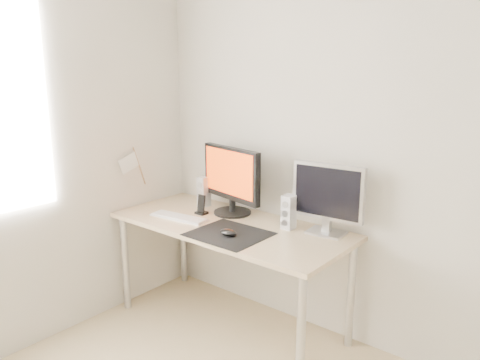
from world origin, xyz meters
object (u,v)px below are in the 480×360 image
Objects in this scene: second_monitor at (328,196)px; speaker_right at (289,212)px; mouse at (228,232)px; main_monitor at (231,178)px; speaker_left at (204,192)px; phone_dock at (201,208)px; desk at (229,235)px; keyboard at (179,217)px.

second_monitor is 2.08× the size of speaker_right.
main_monitor reaches higher than mouse.
mouse is 0.53× the size of speaker_left.
second_monitor is at bearing 16.80° from speaker_right.
phone_dock is (0.12, -0.15, -0.07)m from speaker_left.
second_monitor reaches higher than speaker_left.
main_monitor is 0.31m from speaker_left.
main_monitor reaches higher than speaker_left.
speaker_left is at bearing 128.26° from phone_dock.
mouse is 0.85× the size of phone_dock.
speaker_right is at bearing -1.97° from speaker_left.
second_monitor is (0.71, 0.06, -0.01)m from main_monitor.
desk is at bearing -24.60° from speaker_left.
speaker_right is at bearing 59.28° from mouse.
speaker_left is at bearing 101.75° from keyboard.
main_monitor is 2.52× the size of speaker_right.
main_monitor is at bearing 40.53° from phone_dock.
mouse reaches higher than desk.
mouse is 0.53× the size of speaker_right.
speaker_right is at bearing 22.77° from keyboard.
speaker_right is 0.75m from keyboard.
phone_dock is at bearing 72.94° from keyboard.
desk is 3.71× the size of keyboard.
speaker_right is at bearing -1.54° from main_monitor.
second_monitor is 0.99m from speaker_left.
speaker_left is at bearing 155.40° from desk.
phone_dock is at bearing -167.54° from second_monitor.
main_monitor is at bearing 55.30° from keyboard.
speaker_right is (0.75, -0.03, 0.00)m from speaker_left.
speaker_right is (-0.23, -0.07, -0.13)m from second_monitor.
speaker_left is at bearing 178.03° from speaker_right.
keyboard is at bearing 173.73° from mouse.
main_monitor is 0.30m from phone_dock.
main_monitor reaches higher than phone_dock.
keyboard is (-0.21, -0.30, -0.25)m from main_monitor.
main_monitor reaches higher than speaker_right.
second_monitor is 0.91m from phone_dock.
second_monitor is at bearing 4.57° from main_monitor.
keyboard is at bearing -158.54° from desk.
mouse is at bearing -52.15° from main_monitor.
speaker_left reaches higher than mouse.
speaker_left is 0.34m from keyboard.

